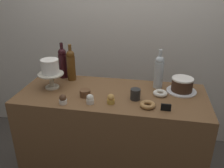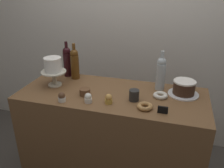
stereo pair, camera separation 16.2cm
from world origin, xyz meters
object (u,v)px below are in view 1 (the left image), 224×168
price_sign_chalkboard (166,107)px  donut_maple (148,105)px  cupcake_vanilla (90,99)px  white_layer_cake (50,66)px  cupcake_chocolate (63,99)px  coffee_cup_ceramic (135,94)px  wine_bottle_dark_red (63,62)px  cake_stand_pedestal (51,78)px  wine_bottle_clear (159,71)px  donut_sugar (160,93)px  wine_bottle_amber (71,65)px  chocolate_round_cake (182,84)px  cookie_stack (85,93)px  cupcake_caramel (111,99)px

price_sign_chalkboard → donut_maple: bearing=166.3°
cupcake_vanilla → donut_maple: 0.42m
white_layer_cake → cupcake_vanilla: 0.47m
cupcake_chocolate → cupcake_vanilla: 0.20m
white_layer_cake → coffee_cup_ceramic: bearing=-6.5°
white_layer_cake → wine_bottle_dark_red: size_ratio=0.45×
cake_stand_pedestal → white_layer_cake: white_layer_cake is taller
coffee_cup_ceramic → wine_bottle_clear: bearing=56.9°
white_layer_cake → donut_maple: (0.80, -0.18, -0.17)m
donut_sugar → price_sign_chalkboard: (0.04, -0.24, 0.01)m
wine_bottle_amber → coffee_cup_ceramic: wine_bottle_amber is taller
chocolate_round_cake → donut_maple: chocolate_round_cake is taller
donut_sugar → price_sign_chalkboard: price_sign_chalkboard is taller
cupcake_vanilla → cupcake_chocolate: bearing=-168.3°
wine_bottle_amber → donut_sugar: wine_bottle_amber is taller
cupcake_vanilla → donut_sugar: bearing=24.6°
cupcake_vanilla → cookie_stack: 0.12m
wine_bottle_dark_red → coffee_cup_ceramic: size_ratio=3.83×
wine_bottle_dark_red → cupcake_chocolate: bearing=-69.5°
white_layer_cake → donut_sugar: 0.91m
cake_stand_pedestal → donut_sugar: bearing=1.6°
wine_bottle_dark_red → cupcake_vanilla: size_ratio=4.38×
wine_bottle_amber → cookie_stack: 0.38m
wine_bottle_clear → donut_sugar: size_ratio=2.91×
cupcake_vanilla → chocolate_round_cake: bearing=26.0°
donut_sugar → wine_bottle_clear: bearing=98.3°
chocolate_round_cake → cupcake_chocolate: (-0.87, -0.37, -0.03)m
wine_bottle_dark_red → donut_maple: bearing=-27.9°
cupcake_chocolate → coffee_cup_ceramic: coffee_cup_ceramic is taller
wine_bottle_clear → donut_sugar: 0.20m
coffee_cup_ceramic → donut_maple: bearing=-45.5°
wine_bottle_amber → white_layer_cake: bearing=-118.4°
donut_maple → price_sign_chalkboard: bearing=-13.7°
wine_bottle_amber → cupcake_chocolate: bearing=-78.8°
wine_bottle_clear → coffee_cup_ceramic: (-0.17, -0.25, -0.10)m
wine_bottle_clear → cupcake_vanilla: bearing=-141.8°
chocolate_round_cake → wine_bottle_dark_red: 1.06m
chocolate_round_cake → donut_maple: 0.40m
cupcake_caramel → cupcake_vanilla: size_ratio=1.00×
price_sign_chalkboard → coffee_cup_ceramic: size_ratio=0.82×
white_layer_cake → wine_bottle_clear: (0.87, 0.17, -0.04)m
white_layer_cake → wine_bottle_clear: wine_bottle_clear is taller
donut_sugar → donut_maple: 0.22m
chocolate_round_cake → coffee_cup_ceramic: (-0.36, -0.20, -0.02)m
cupcake_chocolate → cookie_stack: bearing=48.9°
white_layer_cake → cupcake_chocolate: size_ratio=1.95×
wine_bottle_clear → wine_bottle_amber: bearing=178.3°
cookie_stack → cupcake_vanilla: bearing=-56.5°
wine_bottle_clear → cookie_stack: size_ratio=3.87×
white_layer_cake → chocolate_round_cake: size_ratio=0.85×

